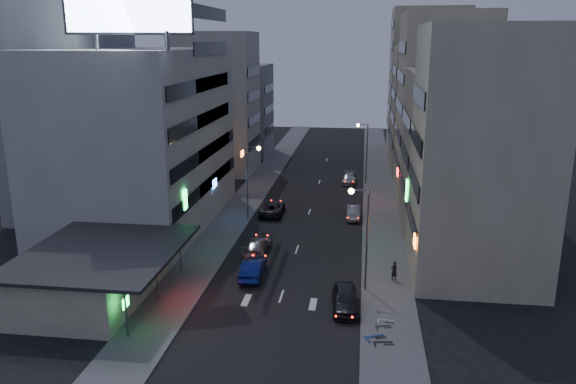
% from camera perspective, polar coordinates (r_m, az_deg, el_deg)
% --- Properties ---
extents(ground, '(180.00, 180.00, 0.00)m').
position_cam_1_polar(ground, '(39.76, -1.54, -13.02)').
color(ground, black).
rests_on(ground, ground).
extents(sidewalk_left, '(4.00, 120.00, 0.12)m').
position_cam_1_polar(sidewalk_left, '(68.62, -4.14, -0.72)').
color(sidewalk_left, '#4C4C4F').
rests_on(sidewalk_left, ground).
extents(sidewalk_right, '(4.00, 120.00, 0.12)m').
position_cam_1_polar(sidewalk_right, '(67.28, 9.33, -1.21)').
color(sidewalk_right, '#4C4C4F').
rests_on(sidewalk_right, ground).
extents(food_court, '(11.00, 13.00, 3.88)m').
position_cam_1_polar(food_court, '(44.78, -19.14, -7.75)').
color(food_court, '#B7AF90').
rests_on(food_court, ground).
extents(white_building, '(14.00, 24.00, 18.00)m').
position_cam_1_polar(white_building, '(59.93, -14.77, 5.26)').
color(white_building, '#A8A7A3').
rests_on(white_building, ground).
extents(grey_tower, '(10.00, 14.00, 34.00)m').
position_cam_1_polar(grey_tower, '(65.77, -21.69, 12.56)').
color(grey_tower, gray).
rests_on(grey_tower, ground).
extents(shophouse_near, '(10.00, 11.00, 20.00)m').
position_cam_1_polar(shophouse_near, '(46.86, 19.00, 3.53)').
color(shophouse_near, '#B7AF90').
rests_on(shophouse_near, ground).
extents(shophouse_mid, '(11.00, 12.00, 16.00)m').
position_cam_1_polar(shophouse_mid, '(58.42, 17.23, 3.84)').
color(shophouse_mid, gray).
rests_on(shophouse_mid, ground).
extents(shophouse_far, '(10.00, 14.00, 22.00)m').
position_cam_1_polar(shophouse_far, '(70.63, 15.36, 8.29)').
color(shophouse_far, '#B7AF90').
rests_on(shophouse_far, ground).
extents(far_left_a, '(11.00, 10.00, 20.00)m').
position_cam_1_polar(far_left_a, '(82.83, -7.28, 8.94)').
color(far_left_a, '#A8A7A3').
rests_on(far_left_a, ground).
extents(far_left_b, '(12.00, 10.00, 15.00)m').
position_cam_1_polar(far_left_b, '(95.77, -5.53, 8.31)').
color(far_left_b, gray).
rests_on(far_left_b, ground).
extents(far_right_a, '(11.00, 12.00, 18.00)m').
position_cam_1_polar(far_right_a, '(85.71, 14.34, 8.13)').
color(far_right_a, gray).
rests_on(far_right_a, ground).
extents(far_right_b, '(12.00, 12.00, 24.00)m').
position_cam_1_polar(far_right_b, '(99.35, 13.86, 10.80)').
color(far_right_b, '#B7AF90').
rests_on(far_right_b, ground).
extents(billboard, '(9.52, 3.75, 6.20)m').
position_cam_1_polar(billboard, '(48.42, -15.86, 18.03)').
color(billboard, '#595B60').
rests_on(billboard, white_building).
extents(street_lamp_right_near, '(1.60, 0.44, 8.02)m').
position_cam_1_polar(street_lamp_right_near, '(42.74, 7.56, -3.27)').
color(street_lamp_right_near, '#595B60').
rests_on(street_lamp_right_near, sidewalk_right).
extents(street_lamp_left, '(1.60, 0.44, 8.02)m').
position_cam_1_polar(street_lamp_left, '(59.30, -3.82, 2.04)').
color(street_lamp_left, '#595B60').
rests_on(street_lamp_left, sidewalk_left).
extents(street_lamp_right_far, '(1.60, 0.44, 8.02)m').
position_cam_1_polar(street_lamp_right_far, '(75.78, 7.74, 4.81)').
color(street_lamp_right_far, '#595B60').
rests_on(street_lamp_right_far, sidewalk_right).
extents(parked_car_right_near, '(2.26, 4.86, 1.61)m').
position_cam_1_polar(parked_car_right_near, '(41.27, 5.86, -10.74)').
color(parked_car_right_near, '#232328').
rests_on(parked_car_right_near, ground).
extents(parked_car_right_mid, '(1.57, 4.12, 1.34)m').
position_cam_1_polar(parked_car_right_mid, '(61.37, 6.65, -2.12)').
color(parked_car_right_mid, gray).
rests_on(parked_car_right_mid, ground).
extents(parked_car_left, '(2.53, 5.36, 1.48)m').
position_cam_1_polar(parked_car_left, '(62.51, -1.60, -1.63)').
color(parked_car_left, '#232227').
rests_on(parked_car_left, ground).
extents(parked_car_right_far, '(1.84, 4.52, 1.31)m').
position_cam_1_polar(parked_car_right_far, '(76.52, 6.26, 1.35)').
color(parked_car_right_far, gray).
rests_on(parked_car_right_far, ground).
extents(road_car_blue, '(1.79, 4.75, 1.55)m').
position_cam_1_polar(road_car_blue, '(46.32, -3.57, -7.74)').
color(road_car_blue, navy).
rests_on(road_car_blue, ground).
extents(road_car_silver, '(2.23, 4.98, 1.42)m').
position_cam_1_polar(road_car_silver, '(51.38, -3.17, -5.46)').
color(road_car_silver, gray).
rests_on(road_car_silver, ground).
extents(person, '(0.70, 0.65, 1.61)m').
position_cam_1_polar(person, '(46.14, 10.72, -7.88)').
color(person, black).
rests_on(person, sidewalk_right).
extents(scooter_black_a, '(0.85, 1.93, 1.14)m').
position_cam_1_polar(scooter_black_a, '(37.52, 10.63, -13.93)').
color(scooter_black_a, black).
rests_on(scooter_black_a, sidewalk_right).
extents(scooter_silver_a, '(1.04, 1.68, 0.98)m').
position_cam_1_polar(scooter_silver_a, '(38.23, 9.41, -13.43)').
color(scooter_silver_a, gray).
rests_on(scooter_silver_a, sidewalk_right).
extents(scooter_blue, '(1.42, 2.09, 1.22)m').
position_cam_1_polar(scooter_blue, '(38.22, 9.63, -13.24)').
color(scooter_blue, navy).
rests_on(scooter_blue, sidewalk_right).
extents(scooter_black_b, '(1.01, 1.75, 1.02)m').
position_cam_1_polar(scooter_black_b, '(39.47, 10.40, -12.47)').
color(scooter_black_b, black).
rests_on(scooter_black_b, sidewalk_right).
extents(scooter_silver_b, '(0.87, 1.83, 1.07)m').
position_cam_1_polar(scooter_silver_b, '(40.03, 10.84, -12.04)').
color(scooter_silver_b, '#B2B3BA').
rests_on(scooter_silver_b, sidewalk_right).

